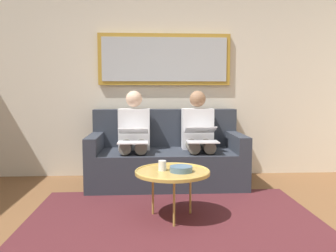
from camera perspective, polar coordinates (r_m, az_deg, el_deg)
The scene contains 11 objects.
wall_rear at distance 4.71m, azimuth -0.62°, elevation 7.77°, with size 6.00×0.12×2.60m, color beige.
area_rug at distance 3.16m, azimuth 0.90°, elevation -15.15°, with size 2.60×1.80×0.01m, color #4C1E23.
couch at distance 4.30m, azimuth -0.31°, elevation -5.25°, with size 1.84×0.90×0.90m.
framed_mirror at distance 4.63m, azimuth -0.57°, elevation 10.91°, with size 1.74×0.05×0.67m.
coffee_table at distance 3.09m, azimuth 0.74°, elevation -7.63°, with size 0.67×0.67×0.44m.
cup at distance 3.09m, azimuth -0.95°, elevation -6.53°, with size 0.07×0.07×0.09m, color silver.
bowl at distance 3.05m, azimuth 2.18°, elevation -7.09°, with size 0.20×0.20×0.05m, color slate.
person_left at distance 4.22m, azimuth 5.04°, elevation -1.41°, with size 0.38×0.58×1.14m.
laptop_silver at distance 4.00m, azimuth 5.51°, elevation -1.48°, with size 0.35×0.40×0.17m.
person_right at distance 4.18m, azimuth -5.63°, elevation -1.48°, with size 0.38×0.58×1.14m.
laptop_white at distance 3.95m, azimuth -5.77°, elevation -1.60°, with size 0.34×0.38×0.16m.
Camera 1 is at (0.21, 2.10, 1.13)m, focal length 37.01 mm.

